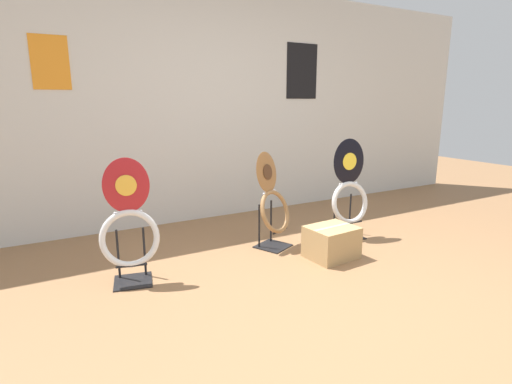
# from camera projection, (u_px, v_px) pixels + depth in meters

# --- Properties ---
(ground_plane) EXTENTS (14.00, 14.00, 0.00)m
(ground_plane) POSITION_uv_depth(u_px,v_px,m) (360.00, 309.00, 2.66)
(ground_plane) COLOR #8E6642
(wall_back) EXTENTS (8.00, 0.07, 2.60)m
(wall_back) POSITION_uv_depth(u_px,v_px,m) (210.00, 105.00, 4.50)
(wall_back) COLOR silver
(wall_back) RESTS_ON ground_plane
(toilet_seat_display_jazz_black) EXTENTS (0.43, 0.30, 1.00)m
(toilet_seat_display_jazz_black) POSITION_uv_depth(u_px,v_px,m) (349.00, 194.00, 3.95)
(toilet_seat_display_jazz_black) COLOR black
(toilet_seat_display_jazz_black) RESTS_ON ground_plane
(toilet_seat_display_woodgrain) EXTENTS (0.45, 0.37, 0.90)m
(toilet_seat_display_woodgrain) POSITION_uv_depth(u_px,v_px,m) (273.00, 204.00, 3.70)
(toilet_seat_display_woodgrain) COLOR black
(toilet_seat_display_woodgrain) RESTS_ON ground_plane
(toilet_seat_display_crimson_swirl) EXTENTS (0.45, 0.33, 0.96)m
(toilet_seat_display_crimson_swirl) POSITION_uv_depth(u_px,v_px,m) (129.00, 230.00, 2.95)
(toilet_seat_display_crimson_swirl) COLOR black
(toilet_seat_display_crimson_swirl) RESTS_ON ground_plane
(storage_box) EXTENTS (0.43, 0.37, 0.28)m
(storage_box) POSITION_uv_depth(u_px,v_px,m) (331.00, 242.00, 3.50)
(storage_box) COLOR tan
(storage_box) RESTS_ON ground_plane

